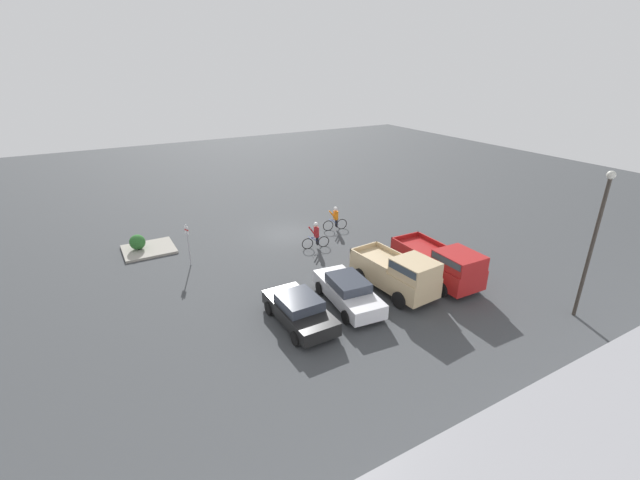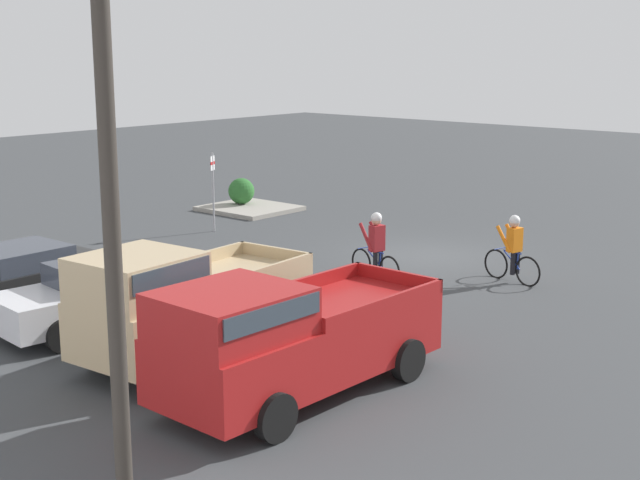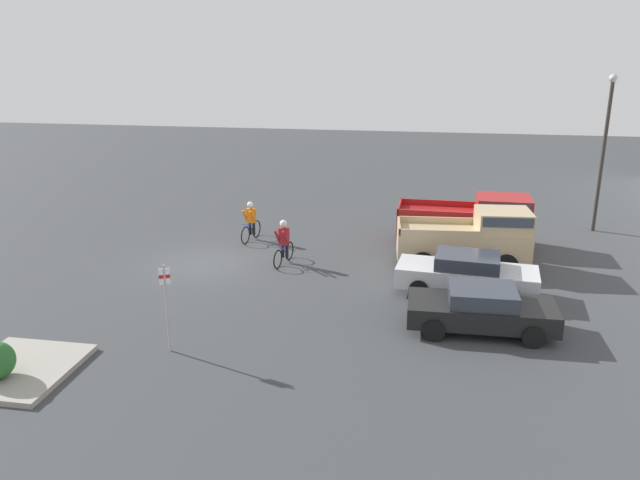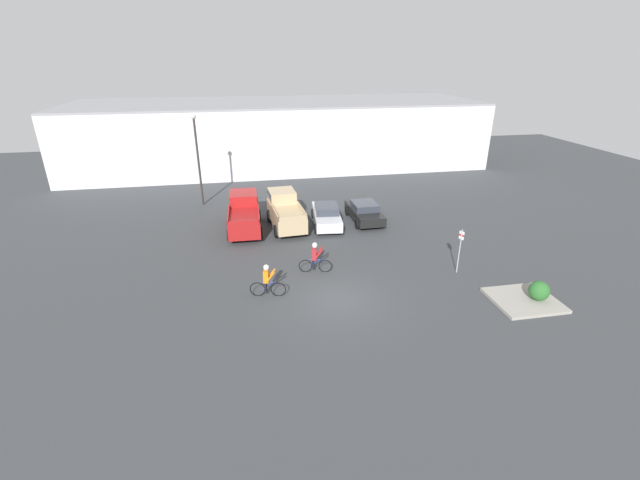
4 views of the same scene
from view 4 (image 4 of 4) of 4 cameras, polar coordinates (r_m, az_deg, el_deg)
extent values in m
plane|color=#383A3D|center=(20.95, 2.25, -7.92)|extent=(80.00, 80.00, 0.00)
cube|color=silver|center=(46.69, -5.51, 13.86)|extent=(41.18, 12.90, 6.30)
cube|color=gray|center=(46.26, -5.67, 17.82)|extent=(41.18, 12.90, 0.20)
cube|color=maroon|center=(29.08, -10.06, 2.94)|extent=(2.12, 5.40, 1.06)
cube|color=maroon|center=(30.31, -10.18, 5.59)|extent=(1.89, 2.18, 0.74)
cube|color=#333D47|center=(30.26, -10.20, 5.88)|extent=(1.94, 2.01, 0.33)
cube|color=maroon|center=(27.89, -12.13, 3.30)|extent=(0.15, 3.22, 0.25)
cube|color=maroon|center=(27.84, -8.17, 3.56)|extent=(0.15, 3.22, 0.25)
cube|color=maroon|center=(26.38, -10.15, 2.28)|extent=(2.01, 0.12, 0.25)
cylinder|color=black|center=(30.84, -11.86, 3.04)|extent=(0.24, 0.77, 0.76)
cylinder|color=black|center=(30.80, -8.13, 3.28)|extent=(0.24, 0.77, 0.76)
cylinder|color=black|center=(27.75, -12.05, 0.67)|extent=(0.24, 0.77, 0.76)
cylinder|color=black|center=(27.70, -7.92, 0.94)|extent=(0.24, 0.77, 0.76)
cube|color=tan|center=(29.07, -4.54, 3.31)|extent=(2.27, 4.98, 1.05)
cube|color=tan|center=(30.12, -5.11, 5.89)|extent=(1.90, 2.07, 0.81)
cube|color=#333D47|center=(30.07, -5.12, 6.21)|extent=(1.94, 1.92, 0.36)
cube|color=tan|center=(27.81, -6.06, 3.72)|extent=(0.30, 2.90, 0.25)
cube|color=tan|center=(28.12, -2.38, 4.06)|extent=(0.30, 2.90, 0.25)
cube|color=tan|center=(26.65, -3.62, 2.90)|extent=(1.91, 0.23, 0.25)
cylinder|color=black|center=(30.49, -6.79, 3.23)|extent=(0.29, 0.87, 0.85)
cylinder|color=black|center=(30.78, -3.29, 3.56)|extent=(0.29, 0.87, 0.85)
cylinder|color=black|center=(27.72, -5.86, 1.15)|extent=(0.29, 0.87, 0.85)
cylinder|color=black|center=(28.04, -2.02, 1.54)|extent=(0.29, 0.87, 0.85)
cube|color=silver|center=(29.60, 0.87, 3.17)|extent=(2.17, 4.77, 0.68)
cube|color=#2D333D|center=(29.40, 0.88, 4.21)|extent=(1.74, 2.22, 0.46)
cylinder|color=black|center=(31.02, -0.98, 3.57)|extent=(0.24, 0.68, 0.66)
cylinder|color=black|center=(31.17, 2.18, 3.66)|extent=(0.24, 0.68, 0.66)
cylinder|color=black|center=(28.26, -0.57, 1.52)|extent=(0.24, 0.68, 0.66)
cylinder|color=black|center=(28.43, 2.88, 1.63)|extent=(0.24, 0.68, 0.66)
cube|color=black|center=(30.51, 5.94, 3.60)|extent=(1.88, 4.29, 0.62)
cube|color=#2D333D|center=(30.33, 5.98, 4.56)|extent=(1.67, 1.94, 0.46)
cylinder|color=black|center=(31.60, 3.62, 3.89)|extent=(0.19, 0.65, 0.64)
cylinder|color=black|center=(32.09, 6.79, 4.08)|extent=(0.19, 0.65, 0.64)
cylinder|color=black|center=(29.13, 4.96, 2.11)|extent=(0.19, 0.65, 0.64)
cylinder|color=black|center=(29.67, 8.36, 2.34)|extent=(0.19, 0.65, 0.64)
torus|color=black|center=(23.28, 0.70, -3.50)|extent=(0.74, 0.20, 0.74)
torus|color=black|center=(23.30, -1.96, -3.48)|extent=(0.74, 0.20, 0.74)
cylinder|color=#233D9E|center=(23.20, -0.63, -3.09)|extent=(0.56, 0.15, 0.39)
cylinder|color=#233D9E|center=(23.11, -0.63, -2.63)|extent=(0.59, 0.15, 0.04)
cylinder|color=#233D9E|center=(23.21, -1.10, -3.09)|extent=(0.04, 0.04, 0.36)
cylinder|color=#233D9E|center=(23.09, 0.37, -2.58)|extent=(0.11, 0.46, 0.02)
cylinder|color=black|center=(23.31, -0.89, -3.09)|extent=(0.14, 0.14, 0.55)
cylinder|color=black|center=(23.14, -0.91, -3.29)|extent=(0.14, 0.14, 0.55)
cube|color=maroon|center=(22.96, -0.77, -1.84)|extent=(0.31, 0.40, 0.66)
cylinder|color=maroon|center=(23.11, -0.22, -1.66)|extent=(0.54, 0.19, 0.71)
cylinder|color=maroon|center=(22.80, -0.24, -2.03)|extent=(0.54, 0.19, 0.71)
sphere|color=tan|center=(22.77, -0.71, -0.82)|extent=(0.25, 0.25, 0.25)
sphere|color=silver|center=(22.74, -0.71, -0.67)|extent=(0.27, 0.27, 0.27)
torus|color=black|center=(21.14, -5.58, -6.57)|extent=(0.76, 0.20, 0.77)
torus|color=black|center=(21.28, -8.33, -6.51)|extent=(0.76, 0.20, 0.77)
cylinder|color=#233D9E|center=(21.11, -6.98, -6.10)|extent=(0.53, 0.14, 0.41)
cylinder|color=#233D9E|center=(21.01, -7.01, -5.59)|extent=(0.56, 0.15, 0.04)
cylinder|color=#233D9E|center=(21.14, -7.47, -6.09)|extent=(0.04, 0.04, 0.38)
cylinder|color=#233D9E|center=(20.95, -5.97, -5.55)|extent=(0.11, 0.46, 0.02)
cylinder|color=black|center=(21.23, -7.22, -6.09)|extent=(0.14, 0.14, 0.57)
cylinder|color=black|center=(21.07, -7.29, -6.33)|extent=(0.14, 0.14, 0.57)
cube|color=orange|center=(20.86, -7.20, -4.81)|extent=(0.31, 0.40, 0.60)
cylinder|color=orange|center=(20.98, -6.58, -4.60)|extent=(0.52, 0.19, 0.65)
cylinder|color=orange|center=(20.68, -6.70, -5.04)|extent=(0.52, 0.19, 0.65)
sphere|color=tan|center=(20.66, -7.19, -3.78)|extent=(0.24, 0.24, 0.24)
sphere|color=silver|center=(20.63, -7.19, -3.63)|extent=(0.27, 0.27, 0.27)
cylinder|color=#9E9EA3|center=(24.00, 18.09, -1.46)|extent=(0.06, 0.06, 2.52)
cube|color=white|center=(23.64, 18.37, 0.60)|extent=(0.14, 0.28, 0.45)
cube|color=red|center=(23.64, 18.37, 0.60)|extent=(0.15, 0.28, 0.10)
cylinder|color=#2D2823|center=(34.31, -15.87, 9.82)|extent=(0.16, 0.16, 6.60)
sphere|color=#B2B2A8|center=(33.71, -16.53, 15.47)|extent=(0.36, 0.36, 0.36)
cube|color=gray|center=(22.94, 25.55, -7.24)|extent=(3.04, 2.74, 0.15)
sphere|color=#286028|center=(22.90, 27.19, -6.04)|extent=(0.95, 0.95, 0.95)
camera|label=1|loc=(45.10, 10.73, 23.39)|focal=24.00mm
camera|label=2|loc=(39.47, -25.29, 13.89)|focal=50.00mm
camera|label=3|loc=(36.41, 35.74, 14.87)|focal=35.00mm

